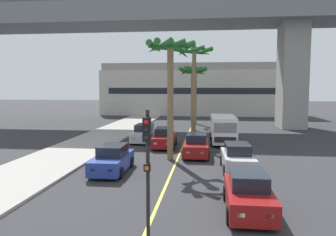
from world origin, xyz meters
TOP-DOWN VIEW (x-y plane):
  - sidewalk_left at (-8.00, 16.00)m, footprint 4.80×80.00m
  - lane_stripe_center at (0.00, 24.00)m, footprint 0.14×56.00m
  - bridge_overpass at (1.14, 38.14)m, footprint 66.45×8.00m
  - pier_building_backdrop at (0.00, 55.25)m, footprint 32.38×8.04m
  - car_queue_front at (-3.59, 25.84)m, footprint 1.84×4.10m
  - car_queue_second at (-1.47, 23.62)m, footprint 1.94×4.15m
  - car_queue_third at (-3.40, 15.40)m, footprint 1.87×4.12m
  - car_queue_fourth at (3.66, 10.17)m, footprint 1.84×4.10m
  - car_queue_fifth at (3.79, 16.73)m, footprint 1.94×4.15m
  - car_queue_sixth at (1.22, 20.50)m, footprint 1.87×4.12m
  - delivery_van at (3.32, 25.93)m, footprint 2.25×5.29m
  - traffic_light_median_near at (0.18, 7.22)m, footprint 0.24×0.37m
  - palm_tree_near_median at (0.25, 40.78)m, footprint 3.23×3.26m
  - palm_tree_mid_median at (0.22, 34.80)m, footprint 3.25×3.27m
  - palm_tree_far_median at (0.73, 27.62)m, footprint 3.40×3.47m
  - palm_tree_farthest_median at (-0.47, 19.01)m, footprint 3.33×3.36m

SIDE VIEW (x-z plane):
  - lane_stripe_center at x=0.00m, z-range 0.00..0.01m
  - sidewalk_left at x=-8.00m, z-range 0.00..0.15m
  - car_queue_front at x=-3.59m, z-range -0.06..1.50m
  - car_queue_second at x=-1.47m, z-range -0.06..1.50m
  - car_queue_third at x=-3.40m, z-range -0.06..1.50m
  - car_queue_fourth at x=3.66m, z-range -0.06..1.50m
  - car_queue_fifth at x=3.79m, z-range -0.06..1.50m
  - car_queue_sixth at x=1.22m, z-range -0.06..1.50m
  - delivery_van at x=3.32m, z-range 0.11..2.47m
  - traffic_light_median_near at x=0.18m, z-range 0.61..4.81m
  - pier_building_backdrop at x=0.00m, z-range -0.06..8.67m
  - palm_tree_mid_median at x=0.22m, z-range 2.41..9.56m
  - palm_tree_near_median at x=0.25m, z-range 2.28..9.86m
  - palm_tree_farthest_median at x=-0.47m, z-range 2.53..10.52m
  - palm_tree_far_median at x=0.73m, z-range 2.71..11.27m
  - bridge_overpass at x=1.14m, z-range 4.66..21.07m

